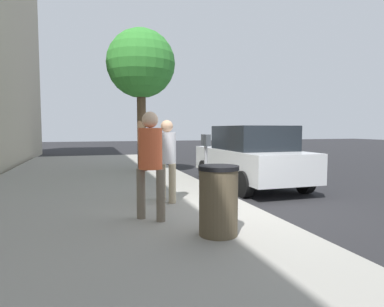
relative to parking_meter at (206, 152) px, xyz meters
The scene contains 8 objects.
ground_plane 1.78m from the parking_meter, 152.91° to the right, with size 80.00×80.00×0.00m, color #232326.
sidewalk_slab 2.89m from the parking_meter, 116.56° to the left, with size 28.00×6.00×0.15m, color gray.
parking_meter is the anchor object (origin of this frame).
pedestrian_at_meter 0.99m from the parking_meter, 105.31° to the left, with size 0.50×0.37×1.72m.
pedestrian_bystander 2.18m from the parking_meter, 135.46° to the left, with size 0.42×0.44×1.82m.
parked_sedan_near 2.58m from the parking_meter, 49.77° to the right, with size 4.42×2.01×1.77m.
street_tree 5.79m from the parking_meter, ahead, with size 2.44×2.44×5.09m.
trash_bin 2.78m from the parking_meter, 164.41° to the left, with size 0.59×0.59×1.01m.
Camera 1 is at (-5.81, 3.08, 1.69)m, focal length 30.90 mm.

